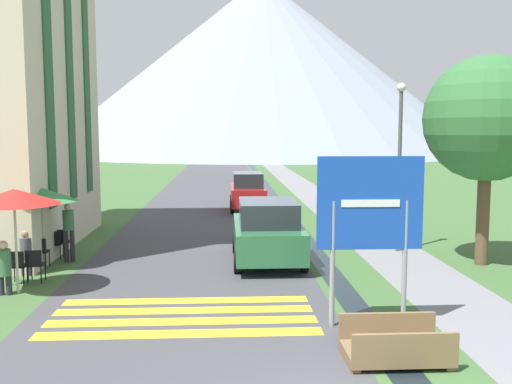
% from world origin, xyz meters
% --- Properties ---
extents(ground_plane, '(160.00, 160.00, 0.00)m').
position_xyz_m(ground_plane, '(0.00, 20.00, 0.00)').
color(ground_plane, '#3D6033').
extents(road, '(6.40, 60.00, 0.01)m').
position_xyz_m(road, '(-2.50, 30.00, 0.00)').
color(road, '#424247').
rests_on(road, ground_plane).
extents(footpath, '(2.20, 60.00, 0.01)m').
position_xyz_m(footpath, '(3.60, 30.00, 0.00)').
color(footpath, slate).
rests_on(footpath, ground_plane).
extents(drainage_channel, '(0.60, 60.00, 0.00)m').
position_xyz_m(drainage_channel, '(1.20, 30.00, 0.00)').
color(drainage_channel, black).
rests_on(drainage_channel, ground_plane).
extents(crosswalk_marking, '(5.44, 2.54, 0.01)m').
position_xyz_m(crosswalk_marking, '(-2.50, 4.39, 0.01)').
color(crosswalk_marking, yellow).
rests_on(crosswalk_marking, ground_plane).
extents(mountain_distant, '(74.19, 74.19, 29.84)m').
position_xyz_m(mountain_distant, '(4.83, 93.05, 14.92)').
color(mountain_distant, gray).
rests_on(mountain_distant, ground_plane).
extents(road_sign, '(2.06, 0.11, 3.33)m').
position_xyz_m(road_sign, '(1.16, 3.61, 2.18)').
color(road_sign, gray).
rests_on(road_sign, ground_plane).
extents(footbridge, '(1.70, 1.10, 0.65)m').
position_xyz_m(footbridge, '(1.20, 1.91, 0.23)').
color(footbridge, brown).
rests_on(footbridge, ground_plane).
extents(parked_car_near, '(2.00, 4.13, 1.82)m').
position_xyz_m(parked_car_near, '(-0.40, 9.14, 0.91)').
color(parked_car_near, '#28663D').
rests_on(parked_car_near, ground_plane).
extents(parked_car_far, '(1.71, 3.92, 1.82)m').
position_xyz_m(parked_car_far, '(-0.54, 20.07, 0.91)').
color(parked_car_far, '#A31919').
rests_on(parked_car_far, ground_plane).
extents(cafe_chair_middle, '(0.40, 0.40, 0.85)m').
position_xyz_m(cafe_chair_middle, '(-6.77, 8.75, 0.51)').
color(cafe_chair_middle, black).
rests_on(cafe_chair_middle, ground_plane).
extents(cafe_chair_near_right, '(0.40, 0.40, 0.85)m').
position_xyz_m(cafe_chair_near_right, '(-6.79, 7.07, 0.51)').
color(cafe_chair_near_right, black).
rests_on(cafe_chair_near_right, ground_plane).
extents(cafe_chair_near_left, '(0.40, 0.40, 0.85)m').
position_xyz_m(cafe_chair_near_left, '(-6.40, 7.20, 0.51)').
color(cafe_chair_near_left, black).
rests_on(cafe_chair_near_left, ground_plane).
extents(cafe_chair_far_left, '(0.40, 0.40, 0.85)m').
position_xyz_m(cafe_chair_far_left, '(-6.69, 9.87, 0.51)').
color(cafe_chair_far_left, black).
rests_on(cafe_chair_far_left, ground_plane).
extents(cafe_chair_far_right, '(0.40, 0.40, 0.85)m').
position_xyz_m(cafe_chair_far_right, '(-6.55, 10.17, 0.51)').
color(cafe_chair_far_right, black).
rests_on(cafe_chair_far_right, ground_plane).
extents(cafe_umbrella_front_red, '(2.11, 2.11, 2.48)m').
position_xyz_m(cafe_umbrella_front_red, '(-6.50, 6.24, 2.29)').
color(cafe_umbrella_front_red, '#B7B2A8').
rests_on(cafe_umbrella_front_red, ground_plane).
extents(cafe_umbrella_middle_green, '(1.91, 1.91, 2.25)m').
position_xyz_m(cafe_umbrella_middle_green, '(-6.64, 8.74, 2.06)').
color(cafe_umbrella_middle_green, '#B7B2A8').
rests_on(cafe_umbrella_middle_green, ground_plane).
extents(person_seated_near, '(0.32, 0.32, 1.28)m').
position_xyz_m(person_seated_near, '(-6.76, 6.15, 0.71)').
color(person_seated_near, '#282833').
rests_on(person_seated_near, ground_plane).
extents(person_seated_far, '(0.32, 0.32, 1.23)m').
position_xyz_m(person_seated_far, '(-6.86, 7.93, 0.68)').
color(person_seated_far, '#282833').
rests_on(person_seated_far, ground_plane).
extents(person_standing_terrace, '(0.32, 0.32, 1.73)m').
position_xyz_m(person_standing_terrace, '(-6.17, 9.49, 1.00)').
color(person_standing_terrace, '#282833').
rests_on(person_standing_terrace, ground_plane).
extents(streetlamp, '(0.28, 0.28, 5.28)m').
position_xyz_m(streetlamp, '(3.83, 10.45, 3.12)').
color(streetlamp, '#515156').
rests_on(streetlamp, ground_plane).
extents(tree_by_path, '(3.52, 3.52, 5.91)m').
position_xyz_m(tree_by_path, '(5.70, 8.54, 4.13)').
color(tree_by_path, brown).
rests_on(tree_by_path, ground_plane).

